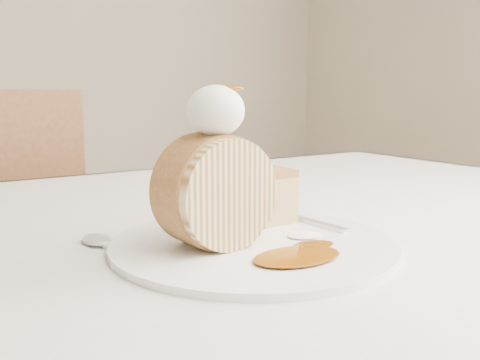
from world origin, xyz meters
TOP-DOWN VIEW (x-y plane):
  - table at (0.00, 0.20)m, footprint 1.40×0.90m
  - plate at (-0.05, 0.06)m, footprint 0.30×0.30m
  - roulade_slice at (-0.09, 0.07)m, footprint 0.12×0.07m
  - cake_chunk at (0.00, 0.12)m, footprint 0.07×0.06m
  - whipped_cream at (-0.09, 0.07)m, footprint 0.06×0.06m
  - caramel_drizzle at (-0.07, 0.07)m, footprint 0.03×0.02m
  - caramel_pool at (-0.05, -0.01)m, footprint 0.09×0.06m
  - fork at (0.05, 0.09)m, footprint 0.04×0.18m
  - spoon at (-0.16, 0.08)m, footprint 0.06×0.17m

SIDE VIEW (x-z plane):
  - table at x=0.00m, z-range 0.29..1.04m
  - spoon at x=-0.16m, z-range 0.75..0.75m
  - plate at x=-0.05m, z-range 0.75..0.76m
  - fork at x=0.05m, z-range 0.76..0.76m
  - caramel_pool at x=-0.05m, z-range 0.76..0.76m
  - cake_chunk at x=0.00m, z-range 0.76..0.81m
  - roulade_slice at x=-0.09m, z-range 0.76..0.87m
  - whipped_cream at x=-0.09m, z-range 0.87..0.92m
  - caramel_drizzle at x=-0.07m, z-range 0.92..0.92m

